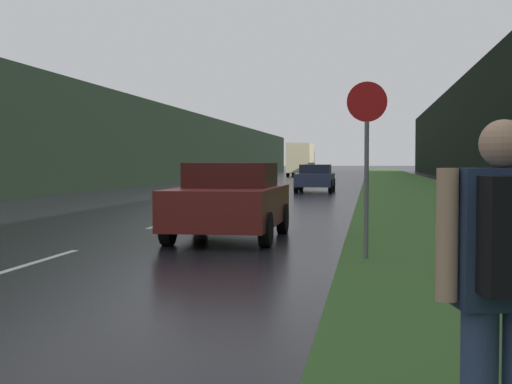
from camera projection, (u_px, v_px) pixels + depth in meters
The scene contains 14 objects.
grass_verge at pixel (414, 189), 40.63m from camera, with size 6.00×240.00×0.02m, color #386028.
lane_stripe_b at pixel (35, 262), 10.75m from camera, with size 0.12×3.00×0.01m, color silver.
lane_stripe_c at pixel (166, 223), 17.66m from camera, with size 0.12×3.00×0.01m, color silver.
lane_stripe_d at pixel (223, 206), 24.57m from camera, with size 0.12×3.00×0.01m, color silver.
lane_stripe_e at pixel (255, 196), 31.47m from camera, with size 0.12×3.00×0.01m, color silver.
lane_stripe_f at pixel (276, 190), 38.38m from camera, with size 0.12×3.00×0.01m, color silver.
treeline_far_side at pixel (160, 144), 53.21m from camera, with size 2.00×140.00×5.68m, color black.
treeline_near_side at pixel (494, 122), 49.37m from camera, with size 2.00×140.00×8.63m, color black.
stop_sign at pixel (367, 153), 11.02m from camera, with size 0.62×0.07×2.76m.
hitchhiker_with_backpack at pixel (505, 284), 3.13m from camera, with size 0.58×0.47×1.71m.
car_passing_near at pixel (230, 201), 14.07m from camera, with size 2.00×4.05×1.50m.
car_passing_far at pixel (315, 178), 36.28m from camera, with size 1.89×4.20×1.39m.
car_oncoming at pixel (252, 174), 44.64m from camera, with size 1.95×4.18×1.45m.
delivery_truck at pixel (301, 159), 76.39m from camera, with size 2.59×8.01×3.50m.
Camera 1 is at (4.98, -1.52, 1.52)m, focal length 50.00 mm.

